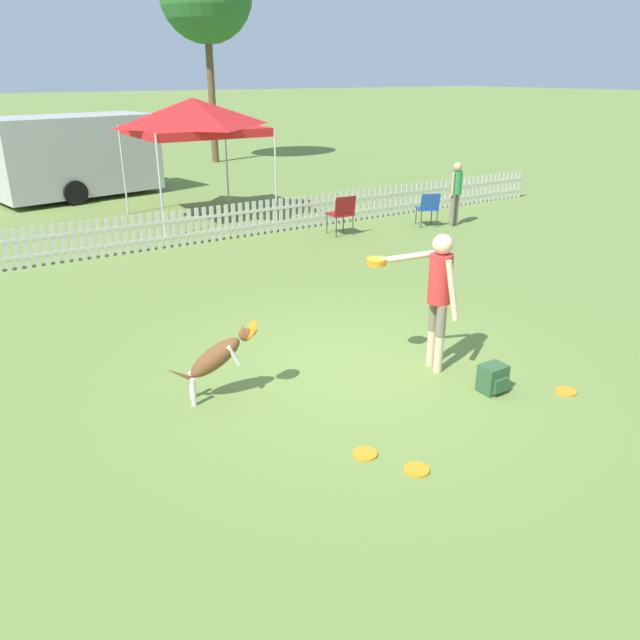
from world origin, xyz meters
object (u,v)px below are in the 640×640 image
(leaping_dog, at_px, (218,357))
(folding_chair_blue_left, at_px, (428,206))
(handler_person, at_px, (436,286))
(backpack_on_grass, at_px, (493,379))
(equipment_trailer, at_px, (75,155))
(frisbee_near_handler, at_px, (365,454))
(spectator_standing, at_px, (456,188))
(frisbee_midfield, at_px, (417,470))
(folding_chair_center, at_px, (342,211))
(canopy_tent_main, at_px, (193,116))
(frisbee_near_dog, at_px, (566,391))

(leaping_dog, relative_size, folding_chair_blue_left, 1.30)
(leaping_dog, xyz_separation_m, folding_chair_blue_left, (7.68, 5.22, -0.04))
(handler_person, relative_size, backpack_on_grass, 5.18)
(folding_chair_blue_left, relative_size, equipment_trailer, 0.15)
(frisbee_near_handler, bearing_deg, spectator_standing, 41.92)
(frisbee_midfield, relative_size, folding_chair_blue_left, 0.29)
(frisbee_midfield, bearing_deg, folding_chair_center, 60.47)
(frisbee_midfield, height_order, equipment_trailer, equipment_trailer)
(canopy_tent_main, bearing_deg, handler_person, -94.91)
(leaping_dog, height_order, frisbee_near_handler, leaping_dog)
(leaping_dog, relative_size, spectator_standing, 0.70)
(frisbee_midfield, xyz_separation_m, equipment_trailer, (0.45, 15.84, 1.22))
(handler_person, height_order, frisbee_midfield, handler_person)
(frisbee_near_handler, bearing_deg, folding_chair_center, 57.52)
(leaping_dog, distance_m, equipment_trailer, 13.65)
(backpack_on_grass, relative_size, canopy_tent_main, 0.11)
(frisbee_near_handler, height_order, frisbee_near_dog, same)
(backpack_on_grass, xyz_separation_m, equipment_trailer, (-1.32, 15.10, 1.06))
(handler_person, distance_m, folding_chair_center, 6.96)
(frisbee_midfield, relative_size, canopy_tent_main, 0.08)
(leaping_dog, xyz_separation_m, spectator_standing, (8.28, 4.96, 0.38))
(folding_chair_blue_left, bearing_deg, canopy_tent_main, -19.00)
(leaping_dog, bearing_deg, folding_chair_center, 151.13)
(frisbee_near_dog, bearing_deg, frisbee_near_handler, 175.65)
(canopy_tent_main, height_order, equipment_trailer, canopy_tent_main)
(backpack_on_grass, xyz_separation_m, canopy_tent_main, (0.63, 10.53, 2.31))
(frisbee_near_dog, bearing_deg, leaping_dog, 149.79)
(handler_person, height_order, leaping_dog, handler_person)
(canopy_tent_main, bearing_deg, frisbee_near_handler, -103.81)
(handler_person, height_order, folding_chair_center, handler_person)
(frisbee_near_handler, xyz_separation_m, folding_chair_blue_left, (6.95, 7.03, 0.47))
(leaping_dog, distance_m, folding_chair_blue_left, 9.29)
(leaping_dog, bearing_deg, spectator_standing, 136.27)
(handler_person, relative_size, spectator_standing, 1.14)
(backpack_on_grass, distance_m, folding_chair_blue_left, 8.37)
(frisbee_near_dog, height_order, folding_chair_center, folding_chair_center)
(handler_person, distance_m, backpack_on_grass, 1.27)
(folding_chair_center, bearing_deg, backpack_on_grass, 72.99)
(folding_chair_blue_left, bearing_deg, frisbee_midfield, 70.56)
(equipment_trailer, bearing_deg, handler_person, -96.71)
(handler_person, xyz_separation_m, equipment_trailer, (-1.12, 14.25, 0.14))
(leaping_dog, distance_m, frisbee_near_dog, 4.05)
(leaping_dog, distance_m, backpack_on_grass, 3.18)
(folding_chair_center, xyz_separation_m, canopy_tent_main, (-2.07, 3.37, 1.93))
(spectator_standing, xyz_separation_m, equipment_trailer, (-6.84, 8.60, 0.33))
(spectator_standing, bearing_deg, folding_chair_center, -29.42)
(spectator_standing, distance_m, equipment_trailer, 10.99)
(handler_person, height_order, folding_chair_blue_left, handler_person)
(spectator_standing, bearing_deg, canopy_tent_main, -55.78)
(frisbee_near_dog, height_order, frisbee_midfield, same)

